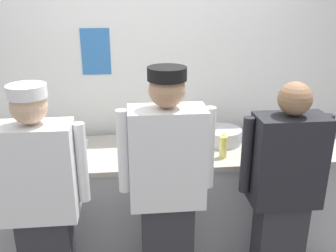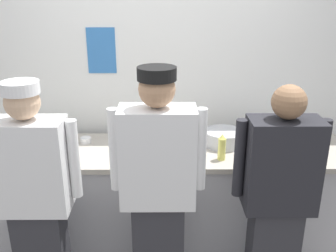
{
  "view_description": "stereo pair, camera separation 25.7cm",
  "coord_description": "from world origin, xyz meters",
  "px_view_note": "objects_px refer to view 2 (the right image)",
  "views": [
    {
      "loc": [
        -0.19,
        -2.36,
        2.11
      ],
      "look_at": [
        0.08,
        0.37,
        1.09
      ],
      "focal_mm": 40.55,
      "sensor_mm": 36.0,
      "label": 1
    },
    {
      "loc": [
        0.06,
        -2.37,
        2.11
      ],
      "look_at": [
        0.08,
        0.37,
        1.09
      ],
      "focal_mm": 40.55,
      "sensor_mm": 36.0,
      "label": 2
    }
  ],
  "objects_px": {
    "sheet_tray": "(284,148)",
    "ramekin_yellow_sauce": "(194,139)",
    "chef_near_left": "(35,197)",
    "mixing_bowl_steel": "(224,138)",
    "plate_stack_front": "(58,149)",
    "ramekin_green_sauce": "(13,144)",
    "chef_center": "(158,189)",
    "ramekin_orange_sauce": "(86,140)",
    "deli_cup": "(43,134)",
    "squeeze_bottle_primary": "(222,147)",
    "ramekin_red_sauce": "(8,158)",
    "plate_stack_rear": "(132,146)",
    "chef_far_right": "(278,198)",
    "squeeze_bottle_secondary": "(33,148)"
  },
  "relations": [
    {
      "from": "sheet_tray",
      "to": "ramekin_yellow_sauce",
      "type": "distance_m",
      "value": 0.72
    },
    {
      "from": "chef_near_left",
      "to": "mixing_bowl_steel",
      "type": "relative_size",
      "value": 5.03
    },
    {
      "from": "plate_stack_front",
      "to": "ramekin_green_sauce",
      "type": "distance_m",
      "value": 0.43
    },
    {
      "from": "chef_center",
      "to": "ramekin_green_sauce",
      "type": "bearing_deg",
      "value": 149.75
    },
    {
      "from": "mixing_bowl_steel",
      "to": "ramekin_orange_sauce",
      "type": "distance_m",
      "value": 1.13
    },
    {
      "from": "ramekin_orange_sauce",
      "to": "deli_cup",
      "type": "bearing_deg",
      "value": 171.74
    },
    {
      "from": "squeeze_bottle_primary",
      "to": "ramekin_red_sauce",
      "type": "bearing_deg",
      "value": -179.57
    },
    {
      "from": "plate_stack_front",
      "to": "plate_stack_rear",
      "type": "relative_size",
      "value": 1.25
    },
    {
      "from": "chef_center",
      "to": "ramekin_green_sauce",
      "type": "height_order",
      "value": "chef_center"
    },
    {
      "from": "chef_center",
      "to": "plate_stack_rear",
      "type": "distance_m",
      "value": 0.66
    },
    {
      "from": "ramekin_green_sauce",
      "to": "ramekin_yellow_sauce",
      "type": "bearing_deg",
      "value": 3.37
    },
    {
      "from": "plate_stack_front",
      "to": "squeeze_bottle_primary",
      "type": "distance_m",
      "value": 1.24
    },
    {
      "from": "squeeze_bottle_primary",
      "to": "ramekin_green_sauce",
      "type": "bearing_deg",
      "value": 171.24
    },
    {
      "from": "chef_far_right",
      "to": "mixing_bowl_steel",
      "type": "distance_m",
      "value": 0.78
    },
    {
      "from": "chef_near_left",
      "to": "ramekin_green_sauce",
      "type": "xyz_separation_m",
      "value": [
        -0.39,
        0.7,
        0.06
      ]
    },
    {
      "from": "squeeze_bottle_secondary",
      "to": "chef_far_right",
      "type": "bearing_deg",
      "value": -15.01
    },
    {
      "from": "sheet_tray",
      "to": "squeeze_bottle_secondary",
      "type": "relative_size",
      "value": 2.78
    },
    {
      "from": "chef_center",
      "to": "deli_cup",
      "type": "relative_size",
      "value": 15.78
    },
    {
      "from": "chef_center",
      "to": "ramekin_green_sauce",
      "type": "relative_size",
      "value": 20.54
    },
    {
      "from": "deli_cup",
      "to": "sheet_tray",
      "type": "bearing_deg",
      "value": -5.65
    },
    {
      "from": "chef_center",
      "to": "chef_far_right",
      "type": "relative_size",
      "value": 1.06
    },
    {
      "from": "ramekin_yellow_sauce",
      "to": "plate_stack_rear",
      "type": "bearing_deg",
      "value": -163.9
    },
    {
      "from": "ramekin_orange_sauce",
      "to": "plate_stack_front",
      "type": "bearing_deg",
      "value": -125.04
    },
    {
      "from": "plate_stack_front",
      "to": "ramekin_green_sauce",
      "type": "xyz_separation_m",
      "value": [
        -0.4,
        0.16,
        -0.02
      ]
    },
    {
      "from": "plate_stack_rear",
      "to": "chef_center",
      "type": "bearing_deg",
      "value": -70.84
    },
    {
      "from": "plate_stack_front",
      "to": "ramekin_orange_sauce",
      "type": "relative_size",
      "value": 2.75
    },
    {
      "from": "ramekin_orange_sauce",
      "to": "ramekin_green_sauce",
      "type": "bearing_deg",
      "value": -172.0
    },
    {
      "from": "mixing_bowl_steel",
      "to": "ramekin_orange_sauce",
      "type": "bearing_deg",
      "value": 177.49
    },
    {
      "from": "plate_stack_rear",
      "to": "squeeze_bottle_secondary",
      "type": "bearing_deg",
      "value": -165.93
    },
    {
      "from": "mixing_bowl_steel",
      "to": "ramekin_yellow_sauce",
      "type": "relative_size",
      "value": 3.42
    },
    {
      "from": "ramekin_yellow_sauce",
      "to": "plate_stack_front",
      "type": "bearing_deg",
      "value": -167.11
    },
    {
      "from": "plate_stack_front",
      "to": "squeeze_bottle_primary",
      "type": "relative_size",
      "value": 1.18
    },
    {
      "from": "plate_stack_rear",
      "to": "squeeze_bottle_primary",
      "type": "distance_m",
      "value": 0.71
    },
    {
      "from": "sheet_tray",
      "to": "ramekin_red_sauce",
      "type": "bearing_deg",
      "value": -174.5
    },
    {
      "from": "chef_near_left",
      "to": "chef_center",
      "type": "relative_size",
      "value": 0.95
    },
    {
      "from": "squeeze_bottle_secondary",
      "to": "ramekin_green_sauce",
      "type": "xyz_separation_m",
      "value": [
        -0.24,
        0.24,
        -0.07
      ]
    },
    {
      "from": "squeeze_bottle_primary",
      "to": "ramekin_red_sauce",
      "type": "height_order",
      "value": "squeeze_bottle_primary"
    },
    {
      "from": "sheet_tray",
      "to": "ramekin_green_sauce",
      "type": "relative_size",
      "value": 6.32
    },
    {
      "from": "squeeze_bottle_secondary",
      "to": "deli_cup",
      "type": "xyz_separation_m",
      "value": [
        -0.04,
        0.37,
        -0.04
      ]
    },
    {
      "from": "squeeze_bottle_secondary",
      "to": "ramekin_yellow_sauce",
      "type": "bearing_deg",
      "value": 14.91
    },
    {
      "from": "squeeze_bottle_secondary",
      "to": "ramekin_orange_sauce",
      "type": "bearing_deg",
      "value": 44.29
    },
    {
      "from": "ramekin_orange_sauce",
      "to": "ramekin_red_sauce",
      "type": "xyz_separation_m",
      "value": [
        -0.5,
        -0.34,
        -0.0
      ]
    },
    {
      "from": "chef_far_right",
      "to": "mixing_bowl_steel",
      "type": "bearing_deg",
      "value": 108.93
    },
    {
      "from": "mixing_bowl_steel",
      "to": "ramekin_red_sauce",
      "type": "distance_m",
      "value": 1.66
    },
    {
      "from": "mixing_bowl_steel",
      "to": "ramekin_green_sauce",
      "type": "relative_size",
      "value": 3.9
    },
    {
      "from": "chef_near_left",
      "to": "chef_far_right",
      "type": "distance_m",
      "value": 1.55
    },
    {
      "from": "sheet_tray",
      "to": "squeeze_bottle_secondary",
      "type": "height_order",
      "value": "squeeze_bottle_secondary"
    },
    {
      "from": "plate_stack_front",
      "to": "mixing_bowl_steel",
      "type": "height_order",
      "value": "mixing_bowl_steel"
    },
    {
      "from": "ramekin_orange_sauce",
      "to": "ramekin_yellow_sauce",
      "type": "relative_size",
      "value": 0.93
    },
    {
      "from": "chef_center",
      "to": "mixing_bowl_steel",
      "type": "bearing_deg",
      "value": 53.88
    }
  ]
}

